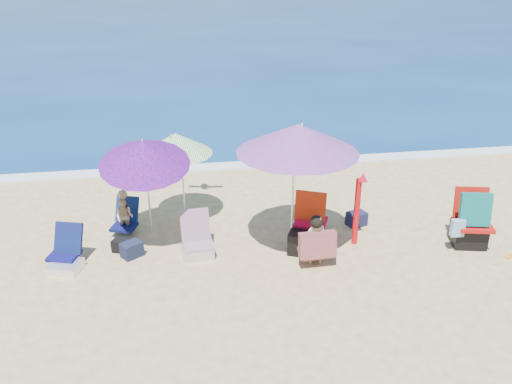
{
  "coord_description": "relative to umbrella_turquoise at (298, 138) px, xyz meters",
  "views": [
    {
      "loc": [
        -1.7,
        -7.89,
        5.12
      ],
      "look_at": [
        -0.3,
        1.0,
        1.1
      ],
      "focal_mm": 38.6,
      "sensor_mm": 36.0,
      "label": 1
    }
  ],
  "objects": [
    {
      "name": "ground",
      "position": [
        -0.38,
        -0.76,
        -2.15
      ],
      "size": [
        120.0,
        120.0,
        0.0
      ],
      "color": "#D8BC84",
      "rests_on": "ground"
    },
    {
      "name": "umbrella_turquoise",
      "position": [
        0.0,
        0.0,
        0.0
      ],
      "size": [
        2.61,
        2.61,
        2.45
      ],
      "color": "silver",
      "rests_on": "ground"
    },
    {
      "name": "person_center",
      "position": [
        0.25,
        -0.58,
        -1.69
      ],
      "size": [
        0.65,
        0.55,
        0.95
      ],
      "color": "tan",
      "rests_on": "ground"
    },
    {
      "name": "umbrella_striped",
      "position": [
        -2.04,
        1.51,
        -0.49
      ],
      "size": [
        1.75,
        1.75,
        1.9
      ],
      "color": "white",
      "rests_on": "ground"
    },
    {
      "name": "furled_umbrella",
      "position": [
        1.18,
        0.04,
        -1.35
      ],
      "size": [
        0.22,
        0.22,
        1.45
      ],
      "color": "red",
      "rests_on": "ground"
    },
    {
      "name": "camp_chair_right",
      "position": [
        3.24,
        -0.36,
        -1.75
      ],
      "size": [
        0.88,
        0.79,
        1.13
      ],
      "color": "#B1110C",
      "rests_on": "ground"
    },
    {
      "name": "bag_navy_b",
      "position": [
        1.44,
        0.75,
        -2.02
      ],
      "size": [
        0.43,
        0.38,
        0.27
      ],
      "color": "#181A36",
      "rests_on": "ground"
    },
    {
      "name": "sea",
      "position": [
        -0.38,
        44.24,
        -2.2
      ],
      "size": [
        120.0,
        80.0,
        0.12
      ],
      "color": "navy",
      "rests_on": "ground"
    },
    {
      "name": "foam",
      "position": [
        -0.38,
        4.34,
        -2.13
      ],
      "size": [
        120.0,
        0.5,
        0.04
      ],
      "color": "white",
      "rests_on": "ground"
    },
    {
      "name": "orange_item",
      "position": [
        3.78,
        -0.9,
        -2.14
      ],
      "size": [
        0.21,
        0.14,
        0.03
      ],
      "color": "orange",
      "rests_on": "ground"
    },
    {
      "name": "umbrella_blue",
      "position": [
        -2.61,
        0.6,
        -0.33
      ],
      "size": [
        1.65,
        1.72,
        2.22
      ],
      "color": "white",
      "rests_on": "ground"
    },
    {
      "name": "bag_black_a",
      "position": [
        -3.15,
        0.43,
        -2.04
      ],
      "size": [
        0.37,
        0.33,
        0.23
      ],
      "color": "black",
      "rests_on": "ground"
    },
    {
      "name": "camp_chair_left",
      "position": [
        0.21,
        -0.02,
        -1.85
      ],
      "size": [
        0.9,
        1.0,
        1.01
      ],
      "color": "#AC0C2C",
      "rests_on": "ground"
    },
    {
      "name": "chair_rainbow",
      "position": [
        -1.78,
        0.12,
        -1.95
      ],
      "size": [
        0.61,
        0.73,
        0.76
      ],
      "color": "#EE545F",
      "rests_on": "ground"
    },
    {
      "name": "person_left",
      "position": [
        -3.11,
        1.12,
        -1.77
      ],
      "size": [
        0.6,
        0.76,
        0.83
      ],
      "color": "tan",
      "rests_on": "ground"
    },
    {
      "name": "bag_tan",
      "position": [
        0.79,
        0.35,
        -2.04
      ],
      "size": [
        0.3,
        0.24,
        0.23
      ],
      "color": "tan",
      "rests_on": "ground"
    },
    {
      "name": "chair_navy",
      "position": [
        -4.06,
        0.01,
        -1.96
      ],
      "size": [
        0.67,
        0.86,
        0.71
      ],
      "color": "#0E0D4E",
      "rests_on": "ground"
    },
    {
      "name": "bag_navy_a",
      "position": [
        -2.95,
        0.2,
        -2.01
      ],
      "size": [
        0.44,
        0.42,
        0.28
      ],
      "color": "#171D34",
      "rests_on": "ground"
    }
  ]
}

